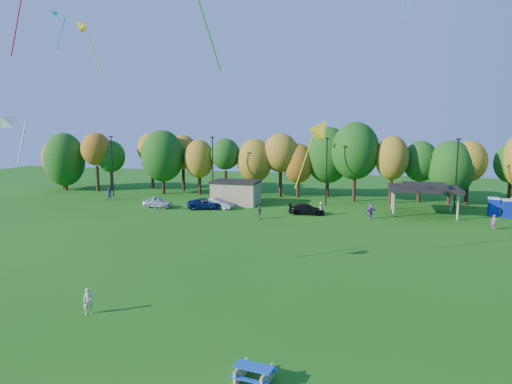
% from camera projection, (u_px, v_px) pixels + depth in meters
% --- Properties ---
extents(ground, '(160.00, 160.00, 0.00)m').
position_uv_depth(ground, '(204.00, 337.00, 23.32)').
color(ground, '#19600F').
rests_on(ground, ground).
extents(tree_line, '(93.57, 10.55, 11.15)m').
position_uv_depth(tree_line, '(310.00, 158.00, 66.27)').
color(tree_line, black).
rests_on(tree_line, ground).
extents(lamp_posts, '(64.50, 0.25, 9.09)m').
position_uv_depth(lamp_posts, '(327.00, 169.00, 60.38)').
color(lamp_posts, black).
rests_on(lamp_posts, ground).
extents(utility_building, '(6.30, 4.30, 3.25)m').
position_uv_depth(utility_building, '(236.00, 192.00, 61.94)').
color(utility_building, tan).
rests_on(utility_building, ground).
extents(pavilion, '(8.20, 6.20, 3.77)m').
position_uv_depth(pavilion, '(424.00, 188.00, 54.76)').
color(pavilion, tan).
rests_on(pavilion, ground).
extents(porta_potties, '(3.75, 2.42, 2.18)m').
position_uv_depth(porta_potties, '(506.00, 207.00, 53.80)').
color(porta_potties, '#0C23A3').
rests_on(porta_potties, ground).
extents(picnic_table, '(1.83, 1.59, 0.72)m').
position_uv_depth(picnic_table, '(254.00, 373.00, 19.21)').
color(picnic_table, tan).
rests_on(picnic_table, ground).
extents(kite_flyer, '(0.66, 0.62, 1.51)m').
position_uv_depth(kite_flyer, '(88.00, 301.00, 26.11)').
color(kite_flyer, beige).
rests_on(kite_flyer, ground).
extents(car_a, '(3.88, 1.60, 1.31)m').
position_uv_depth(car_a, '(158.00, 203.00, 59.70)').
color(car_a, silver).
rests_on(car_a, ground).
extents(car_b, '(4.12, 1.61, 1.34)m').
position_uv_depth(car_b, '(217.00, 204.00, 58.74)').
color(car_b, '#AEAEB4').
rests_on(car_b, ground).
extents(car_c, '(5.30, 3.62, 1.35)m').
position_uv_depth(car_c, '(206.00, 204.00, 58.74)').
color(car_c, navy).
rests_on(car_c, ground).
extents(car_d, '(4.43, 2.02, 1.26)m').
position_uv_depth(car_d, '(307.00, 209.00, 55.14)').
color(car_d, black).
rests_on(car_d, ground).
extents(far_person_0, '(0.67, 0.64, 1.54)m').
position_uv_depth(far_person_0, '(494.00, 222.00, 47.19)').
color(far_person_0, '#BD5994').
rests_on(far_person_0, ground).
extents(far_person_1, '(0.72, 0.99, 1.57)m').
position_uv_depth(far_person_1, '(259.00, 212.00, 52.45)').
color(far_person_1, '#6C7F4D').
rests_on(far_person_1, ground).
extents(far_person_2, '(1.57, 1.40, 1.73)m').
position_uv_depth(far_person_2, '(371.00, 211.00, 52.65)').
color(far_person_2, '#A347AB').
rests_on(far_person_2, ground).
extents(far_person_3, '(1.27, 1.31, 1.79)m').
position_uv_depth(far_person_3, '(155.00, 203.00, 57.77)').
color(far_person_3, '#446896').
rests_on(far_person_3, ground).
extents(far_person_4, '(0.90, 0.71, 1.80)m').
position_uv_depth(far_person_4, '(109.00, 194.00, 65.62)').
color(far_person_4, '#4D479C').
rests_on(far_person_4, ground).
extents(far_person_5, '(0.64, 0.87, 1.63)m').
position_uv_depth(far_person_5, '(321.00, 209.00, 54.51)').
color(far_person_5, tan).
rests_on(far_person_5, ground).
extents(kite_1, '(3.23, 1.40, 5.38)m').
position_uv_depth(kite_1, '(80.00, 26.00, 43.25)').
color(kite_1, yellow).
extents(kite_4, '(1.23, 2.56, 4.30)m').
position_uv_depth(kite_4, '(56.00, 15.00, 49.27)').
color(kite_4, '#0CA8B7').
extents(kite_6, '(1.11, 2.17, 3.49)m').
position_uv_depth(kite_6, '(10.00, 121.00, 28.84)').
color(kite_6, white).
extents(kite_11, '(3.26, 2.62, 5.62)m').
position_uv_depth(kite_11, '(321.00, 128.00, 33.33)').
color(kite_11, yellow).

